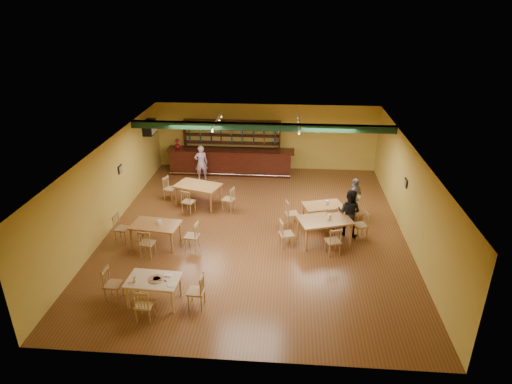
# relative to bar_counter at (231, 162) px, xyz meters

# --- Properties ---
(floor) EXTENTS (12.00, 12.00, 0.00)m
(floor) POSITION_rel_bar_counter_xyz_m (1.54, -5.15, -0.56)
(floor) COLOR brown
(floor) RESTS_ON ground
(ceiling_beam) EXTENTS (10.00, 0.30, 0.25)m
(ceiling_beam) POSITION_rel_bar_counter_xyz_m (1.54, -2.35, 2.31)
(ceiling_beam) COLOR black
(ceiling_beam) RESTS_ON ceiling
(track_rail_left) EXTENTS (0.05, 2.50, 0.05)m
(track_rail_left) POSITION_rel_bar_counter_xyz_m (-0.26, -1.75, 2.38)
(track_rail_left) COLOR white
(track_rail_left) RESTS_ON ceiling
(track_rail_right) EXTENTS (0.05, 2.50, 0.05)m
(track_rail_right) POSITION_rel_bar_counter_xyz_m (2.94, -1.75, 2.38)
(track_rail_right) COLOR white
(track_rail_right) RESTS_ON ceiling
(ac_unit) EXTENTS (0.34, 0.70, 0.48)m
(ac_unit) POSITION_rel_bar_counter_xyz_m (-3.26, -0.95, 1.79)
(ac_unit) COLOR white
(ac_unit) RESTS_ON wall_left
(picture_left) EXTENTS (0.04, 0.34, 0.28)m
(picture_left) POSITION_rel_bar_counter_xyz_m (-3.43, -4.15, 1.14)
(picture_left) COLOR black
(picture_left) RESTS_ON wall_left
(picture_right) EXTENTS (0.04, 0.34, 0.28)m
(picture_right) POSITION_rel_bar_counter_xyz_m (6.51, -4.65, 1.14)
(picture_right) COLOR black
(picture_right) RESTS_ON wall_right
(bar_counter) EXTENTS (5.68, 0.85, 1.13)m
(bar_counter) POSITION_rel_bar_counter_xyz_m (0.00, 0.00, 0.00)
(bar_counter) COLOR black
(bar_counter) RESTS_ON ground
(back_bar_hutch) EXTENTS (4.40, 0.40, 2.28)m
(back_bar_hutch) POSITION_rel_bar_counter_xyz_m (0.00, 0.63, 0.57)
(back_bar_hutch) COLOR black
(back_bar_hutch) RESTS_ON ground
(poinsettia) EXTENTS (0.31, 0.31, 0.43)m
(poinsettia) POSITION_rel_bar_counter_xyz_m (-2.39, 0.00, 0.78)
(poinsettia) COLOR maroon
(poinsettia) RESTS_ON bar_counter
(dining_table_a) EXTENTS (1.89, 1.46, 0.83)m
(dining_table_a) POSITION_rel_bar_counter_xyz_m (-0.81, -3.35, -0.15)
(dining_table_a) COLOR olive
(dining_table_a) RESTS_ON ground
(dining_table_b) EXTENTS (1.53, 1.17, 0.68)m
(dining_table_b) POSITION_rel_bar_counter_xyz_m (3.86, -4.42, -0.23)
(dining_table_b) COLOR olive
(dining_table_b) RESTS_ON ground
(dining_table_c) EXTENTS (1.60, 1.08, 0.75)m
(dining_table_c) POSITION_rel_bar_counter_xyz_m (-1.57, -6.40, -0.19)
(dining_table_c) COLOR olive
(dining_table_c) RESTS_ON ground
(dining_table_d) EXTENTS (1.89, 1.46, 0.83)m
(dining_table_d) POSITION_rel_bar_counter_xyz_m (3.82, -5.80, -0.15)
(dining_table_d) COLOR olive
(dining_table_d) RESTS_ON ground
(near_table) EXTENTS (1.39, 0.94, 0.72)m
(near_table) POSITION_rel_bar_counter_xyz_m (-0.79, -9.29, -0.20)
(near_table) COLOR beige
(near_table) RESTS_ON ground
(pizza_tray) EXTENTS (0.48, 0.48, 0.01)m
(pizza_tray) POSITION_rel_bar_counter_xyz_m (-0.70, -9.29, 0.16)
(pizza_tray) COLOR silver
(pizza_tray) RESTS_ON near_table
(parmesan_shaker) EXTENTS (0.08, 0.08, 0.11)m
(parmesan_shaker) POSITION_rel_bar_counter_xyz_m (-1.22, -9.43, 0.21)
(parmesan_shaker) COLOR #EAE5C6
(parmesan_shaker) RESTS_ON near_table
(napkin_stack) EXTENTS (0.21, 0.17, 0.03)m
(napkin_stack) POSITION_rel_bar_counter_xyz_m (-0.46, -9.10, 0.17)
(napkin_stack) COLOR white
(napkin_stack) RESTS_ON near_table
(pizza_server) EXTENTS (0.29, 0.29, 0.00)m
(pizza_server) POSITION_rel_bar_counter_xyz_m (-0.55, -9.24, 0.17)
(pizza_server) COLOR silver
(pizza_server) RESTS_ON pizza_tray
(side_plate) EXTENTS (0.23, 0.23, 0.01)m
(side_plate) POSITION_rel_bar_counter_xyz_m (-0.26, -9.48, 0.16)
(side_plate) COLOR white
(side_plate) RESTS_ON near_table
(patron_bar) EXTENTS (0.65, 0.52, 1.56)m
(patron_bar) POSITION_rel_bar_counter_xyz_m (-1.17, -0.83, 0.21)
(patron_bar) COLOR #9452B2
(patron_bar) RESTS_ON ground
(patron_right_a) EXTENTS (0.98, 0.89, 1.63)m
(patron_right_a) POSITION_rel_bar_counter_xyz_m (4.66, -5.22, 0.25)
(patron_right_a) COLOR black
(patron_right_a) RESTS_ON ground
(patron_right_b) EXTENTS (0.79, 0.90, 1.46)m
(patron_right_b) POSITION_rel_bar_counter_xyz_m (5.02, -3.80, 0.17)
(patron_right_b) COLOR gray
(patron_right_b) RESTS_ON ground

